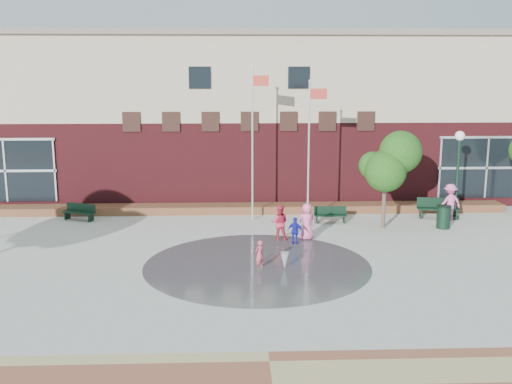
{
  "coord_description": "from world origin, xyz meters",
  "views": [
    {
      "loc": [
        -0.87,
        -18.21,
        7.05
      ],
      "look_at": [
        0.0,
        4.0,
        2.6
      ],
      "focal_mm": 42.0,
      "sensor_mm": 36.0,
      "label": 1
    }
  ],
  "objects_px": {
    "bench_left": "(79,215)",
    "flagpole_right": "(310,147)",
    "flagpole_left": "(253,137)",
    "trash_can": "(444,217)",
    "child_splash": "(260,255)"
  },
  "relations": [
    {
      "from": "bench_left",
      "to": "flagpole_right",
      "type": "bearing_deg",
      "value": 12.97
    },
    {
      "from": "flagpole_left",
      "to": "trash_can",
      "type": "relative_size",
      "value": 6.77
    },
    {
      "from": "trash_can",
      "to": "child_splash",
      "type": "distance_m",
      "value": 10.25
    },
    {
      "from": "bench_left",
      "to": "trash_can",
      "type": "xyz_separation_m",
      "value": [
        17.1,
        -2.17,
        0.28
      ]
    },
    {
      "from": "flagpole_left",
      "to": "trash_can",
      "type": "bearing_deg",
      "value": 9.28
    },
    {
      "from": "flagpole_left",
      "to": "child_splash",
      "type": "bearing_deg",
      "value": -68.8
    },
    {
      "from": "flagpole_left",
      "to": "child_splash",
      "type": "height_order",
      "value": "flagpole_left"
    },
    {
      "from": "bench_left",
      "to": "trash_can",
      "type": "height_order",
      "value": "trash_can"
    },
    {
      "from": "flagpole_right",
      "to": "child_splash",
      "type": "xyz_separation_m",
      "value": [
        -2.51,
        -5.77,
        -3.23
      ]
    },
    {
      "from": "bench_left",
      "to": "child_splash",
      "type": "relative_size",
      "value": 1.57
    },
    {
      "from": "flagpole_left",
      "to": "bench_left",
      "type": "xyz_separation_m",
      "value": [
        -8.43,
        0.31,
        -3.81
      ]
    },
    {
      "from": "flagpole_right",
      "to": "bench_left",
      "type": "relative_size",
      "value": 4.01
    },
    {
      "from": "flagpole_left",
      "to": "child_splash",
      "type": "relative_size",
      "value": 6.83
    },
    {
      "from": "bench_left",
      "to": "trash_can",
      "type": "bearing_deg",
      "value": 15.19
    },
    {
      "from": "flagpole_left",
      "to": "child_splash",
      "type": "distance_m",
      "value": 8.1
    }
  ]
}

